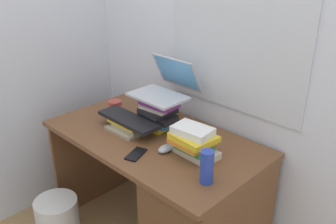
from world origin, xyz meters
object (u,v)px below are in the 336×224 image
desk (191,211)px  mug (115,108)px  laptop (166,86)px  water_bottle (207,167)px  cell_phone (136,154)px  book_stack_tall (158,112)px  book_stack_side (194,141)px  computer_mouse (166,148)px  wastebasket (58,221)px  keyboard (128,120)px  book_stack_keyboard_riser (129,126)px

desk → mug: 0.83m
laptop → mug: 0.41m
desk → mug: (-0.72, 0.07, 0.39)m
desk → water_bottle: bearing=-31.7°
cell_phone → book_stack_tall: bearing=96.7°
book_stack_side → computer_mouse: 0.16m
book_stack_side → cell_phone: book_stack_side is taller
book_stack_tall → wastebasket: (-0.35, -0.56, -0.70)m
laptop → cell_phone: laptop is taller
cell_phone → water_bottle: bearing=-10.0°
desk → computer_mouse: bearing=-163.1°
mug → wastebasket: size_ratio=0.39×
computer_mouse → cell_phone: 0.16m
book_stack_side → water_bottle: water_bottle is taller
mug → wastebasket: 0.81m
laptop → keyboard: laptop is taller
laptop → wastebasket: size_ratio=1.04×
laptop → wastebasket: laptop is taller
computer_mouse → wastebasket: 0.94m
keyboard → computer_mouse: 0.34m
book_stack_tall → laptop: (0.00, 0.06, 0.15)m
book_stack_tall → water_bottle: (0.58, -0.25, -0.02)m
desk → book_stack_tall: size_ratio=5.41×
book_stack_side → mug: (-0.71, 0.04, -0.04)m
book_stack_keyboard_riser → wastebasket: size_ratio=0.75×
cell_phone → wastebasket: cell_phone is taller
computer_mouse → mug: mug is taller
water_bottle → cell_phone: (-0.42, -0.07, -0.08)m
laptop → cell_phone: (0.15, -0.38, -0.24)m
book_stack_keyboard_riser → laptop: 0.32m
desk → cell_phone: size_ratio=9.48×
book_stack_tall → computer_mouse: (0.24, -0.18, -0.08)m
book_stack_side → keyboard: 0.47m
computer_mouse → water_bottle: bearing=-11.7°
book_stack_tall → book_stack_side: book_stack_tall is taller
keyboard → water_bottle: water_bottle is taller
desk → wastebasket: bearing=-149.9°
desk → book_stack_keyboard_riser: bearing=-177.4°
desk → keyboard: 0.64m
mug → keyboard: bearing=-20.9°
book_stack_side → laptop: size_ratio=0.75×
book_stack_tall → computer_mouse: size_ratio=2.29×
book_stack_tall → wastebasket: size_ratio=0.75×
mug → water_bottle: bearing=-11.2°
book_stack_keyboard_riser → mug: (-0.24, 0.09, 0.02)m
book_stack_keyboard_riser → keyboard: size_ratio=0.57×
book_stack_tall → book_stack_keyboard_riser: bearing=-121.3°
desk → laptop: 0.74m
laptop → water_bottle: size_ratio=1.98×
keyboard → water_bottle: (0.67, -0.09, 0.01)m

